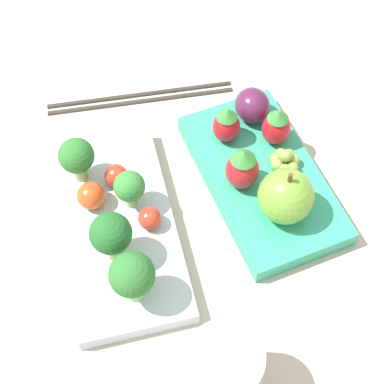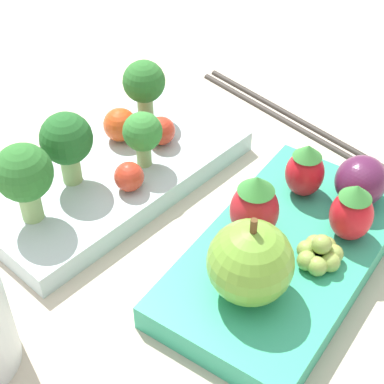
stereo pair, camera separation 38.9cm
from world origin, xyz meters
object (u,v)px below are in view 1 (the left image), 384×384
at_px(strawberry_1, 276,127).
at_px(plum, 252,105).
at_px(grape_cluster, 285,161).
at_px(bento_box_savoury, 118,229).
at_px(apple, 286,196).
at_px(strawberry_0, 226,125).
at_px(cherry_tomato_1, 116,176).
at_px(bento_box_fruit, 262,178).
at_px(broccoli_floret_3, 129,187).
at_px(cherry_tomato_0, 91,196).
at_px(broccoli_floret_1, 132,276).
at_px(cherry_tomato_2, 150,218).
at_px(strawberry_2, 242,168).
at_px(broccoli_floret_2, 111,235).
at_px(drinking_cup, 223,372).
at_px(chopsticks_pair, 140,97).
at_px(broccoli_floret_0, 77,157).

distance_m(strawberry_1, plum, 0.04).
bearing_deg(plum, grape_cluster, -173.81).
relative_size(bento_box_savoury, apple, 3.60).
distance_m(apple, strawberry_0, 0.10).
bearing_deg(cherry_tomato_1, strawberry_1, -91.35).
xyz_separation_m(apple, grape_cluster, (0.05, -0.02, -0.02)).
distance_m(bento_box_fruit, broccoli_floret_3, 0.14).
relative_size(cherry_tomato_0, apple, 0.43).
height_order(cherry_tomato_0, plum, plum).
xyz_separation_m(broccoli_floret_1, cherry_tomato_1, (0.12, -0.02, -0.03)).
distance_m(cherry_tomato_2, strawberry_1, 0.16).
bearing_deg(bento_box_savoury, cherry_tomato_0, 28.13).
height_order(strawberry_2, plum, strawberry_2).
height_order(bento_box_savoury, cherry_tomato_2, cherry_tomato_2).
xyz_separation_m(broccoli_floret_2, apple, (-0.01, -0.17, -0.01)).
bearing_deg(broccoli_floret_1, broccoli_floret_3, -14.35).
distance_m(strawberry_1, grape_cluster, 0.04).
distance_m(strawberry_2, drinking_cup, 0.20).
distance_m(broccoli_floret_1, strawberry_2, 0.16).
bearing_deg(bento_box_fruit, broccoli_floret_2, 102.87).
bearing_deg(chopsticks_pair, bento_box_fruit, -150.72).
distance_m(bento_box_fruit, cherry_tomato_1, 0.15).
bearing_deg(cherry_tomato_1, bento_box_fruit, -105.43).
bearing_deg(bento_box_fruit, cherry_tomato_1, 74.57).
bearing_deg(strawberry_2, broccoli_floret_1, 121.00).
bearing_deg(cherry_tomato_2, broccoli_floret_0, 32.99).
height_order(bento_box_savoury, strawberry_1, strawberry_1).
bearing_deg(bento_box_savoury, broccoli_floret_2, 160.59).
bearing_deg(broccoli_floret_0, bento_box_fruit, -108.25).
bearing_deg(bento_box_savoury, grape_cluster, -86.83).
xyz_separation_m(grape_cluster, drinking_cup, (-0.18, 0.14, 0.01)).
height_order(broccoli_floret_0, cherry_tomato_0, broccoli_floret_0).
relative_size(broccoli_floret_0, strawberry_2, 1.05).
xyz_separation_m(apple, strawberry_1, (0.08, -0.03, -0.01)).
relative_size(broccoli_floret_3, apple, 0.73).
height_order(bento_box_savoury, cherry_tomato_1, cherry_tomato_1).
relative_size(apple, strawberry_1, 1.40).
height_order(strawberry_1, drinking_cup, drinking_cup).
bearing_deg(strawberry_0, plum, -64.05).
bearing_deg(broccoli_floret_3, bento_box_fruit, -94.30).
bearing_deg(broccoli_floret_2, cherry_tomato_2, -64.15).
distance_m(cherry_tomato_1, grape_cluster, 0.17).
bearing_deg(broccoli_floret_2, broccoli_floret_1, -171.96).
bearing_deg(broccoli_floret_1, broccoli_floret_0, 6.12).
relative_size(broccoli_floret_1, chopsticks_pair, 0.30).
height_order(broccoli_floret_2, grape_cluster, broccoli_floret_2).
xyz_separation_m(broccoli_floret_0, cherry_tomato_2, (-0.08, -0.05, -0.02)).
relative_size(bento_box_fruit, plum, 5.13).
relative_size(broccoli_floret_0, broccoli_floret_1, 0.87).
bearing_deg(strawberry_1, grape_cluster, 173.90).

